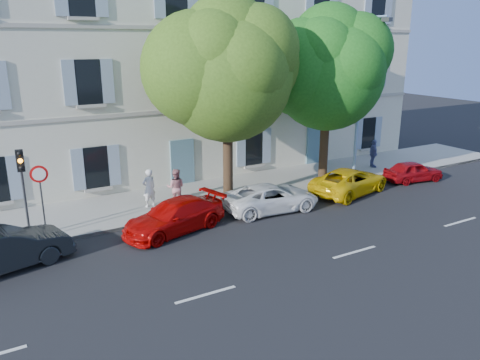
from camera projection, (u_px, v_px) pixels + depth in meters
ground at (290, 218)px, 20.33m from camera, size 90.00×90.00×0.00m
sidewalk at (240, 189)px, 24.01m from camera, size 36.00×4.50×0.15m
kerb at (262, 201)px, 22.21m from camera, size 36.00×0.16×0.16m
building at (190, 66)px, 27.11m from camera, size 28.00×7.00×12.00m
car_dark_sedan at (2, 250)px, 15.50m from camera, size 4.68×2.57×1.46m
car_red_coupe at (174, 216)px, 18.71m from camera, size 4.72×2.85×1.28m
car_white_coupe at (271, 198)px, 21.04m from camera, size 4.56×2.40×1.22m
car_yellow_supercar at (350, 181)px, 23.44m from camera, size 4.99×3.18×1.28m
car_red_hatchback at (413, 171)px, 25.50m from camera, size 3.49×1.84×1.13m
tree_left at (227, 76)px, 20.34m from camera, size 5.77×5.77×8.94m
tree_right at (328, 74)px, 23.57m from camera, size 5.68×5.68×8.75m
traffic_light at (22, 175)px, 17.19m from camera, size 0.29×0.39×3.45m
road_sign at (40, 186)px, 17.45m from camera, size 0.65×0.12×2.82m
street_lamp at (362, 92)px, 23.80m from camera, size 0.28×1.78×8.40m
pedestrian_a at (149, 188)px, 21.05m from camera, size 0.71×0.54×1.75m
pedestrian_b at (176, 187)px, 21.15m from camera, size 1.06×0.99×1.73m
pedestrian_c at (373, 153)px, 27.73m from camera, size 0.77×1.06×1.68m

